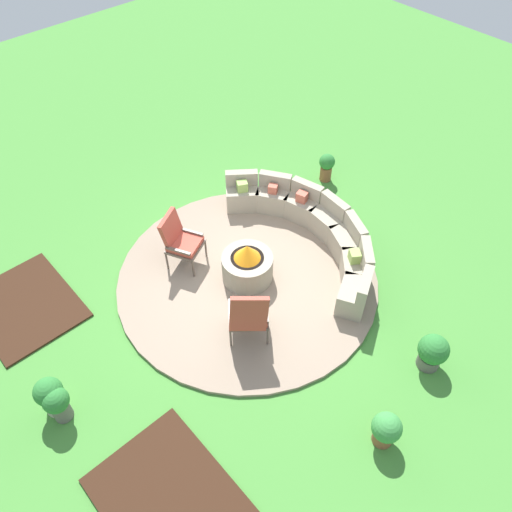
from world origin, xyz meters
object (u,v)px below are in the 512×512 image
fire_pit (247,265)px  potted_plant_1 (433,352)px  potted_plant_0 (50,395)px  potted_plant_4 (386,429)px  potted_plant_3 (327,166)px  curved_stone_bench (312,228)px  potted_plant_2 (57,403)px  lounge_chair_front_right (248,314)px  lounge_chair_front_left (180,239)px

fire_pit → potted_plant_1: fire_pit is taller
potted_plant_0 → potted_plant_4: potted_plant_0 is taller
potted_plant_3 → curved_stone_bench: bearing=-55.2°
fire_pit → potted_plant_2: (0.16, -3.64, 0.00)m
potted_plant_3 → lounge_chair_front_right: bearing=-63.7°
potted_plant_4 → potted_plant_0: bearing=-137.9°
fire_pit → potted_plant_3: size_ratio=1.41×
potted_plant_0 → potted_plant_4: 4.63m
potted_plant_2 → potted_plant_4: bearing=43.4°
fire_pit → potted_plant_1: size_ratio=1.37×
curved_stone_bench → lounge_chair_front_right: 2.45m
fire_pit → potted_plant_3: (-0.98, 3.08, -0.01)m
potted_plant_0 → potted_plant_3: size_ratio=1.11×
curved_stone_bench → potted_plant_4: (3.30, -2.04, -0.03)m
potted_plant_0 → potted_plant_1: bearing=55.5°
curved_stone_bench → potted_plant_3: (-1.10, 1.59, -0.01)m
lounge_chair_front_right → potted_plant_0: (-0.95, -2.85, -0.24)m
lounge_chair_front_right → potted_plant_2: size_ratio=1.76×
potted_plant_1 → potted_plant_4: potted_plant_1 is taller
lounge_chair_front_left → potted_plant_2: size_ratio=1.64×
potted_plant_3 → fire_pit: bearing=-72.4°
curved_stone_bench → potted_plant_0: (-0.13, -5.15, 0.03)m
lounge_chair_front_right → potted_plant_2: bearing=-156.4°
fire_pit → potted_plant_3: bearing=107.6°
potted_plant_1 → potted_plant_3: potted_plant_1 is taller
potted_plant_0 → potted_plant_3: (-0.97, 6.74, -0.03)m
lounge_chair_front_left → potted_plant_0: (1.06, -3.04, -0.21)m
potted_plant_2 → lounge_chair_front_right: bearing=74.6°
lounge_chair_front_left → potted_plant_3: lounge_chair_front_left is taller
lounge_chair_front_right → potted_plant_4: bearing=-45.1°
fire_pit → lounge_chair_front_right: (0.94, -0.81, 0.27)m
potted_plant_0 → potted_plant_4: bearing=42.1°
potted_plant_3 → potted_plant_0: bearing=-81.8°
lounge_chair_front_right → potted_plant_1: size_ratio=1.76×
lounge_chair_front_right → potted_plant_3: 4.34m
lounge_chair_front_left → potted_plant_1: lounge_chair_front_left is taller
curved_stone_bench → potted_plant_0: curved_stone_bench is taller
fire_pit → potted_plant_4: bearing=-9.1°
lounge_chair_front_left → lounge_chair_front_right: 2.02m
potted_plant_3 → lounge_chair_front_left: bearing=-91.4°
potted_plant_2 → potted_plant_0: bearing=-174.6°
lounge_chair_front_left → potted_plant_3: bearing=151.8°
lounge_chair_front_right → potted_plant_0: 3.02m
potted_plant_1 → potted_plant_2: (-2.99, -4.56, 0.02)m
lounge_chair_front_left → potted_plant_1: 4.49m
potted_plant_2 → potted_plant_3: 6.82m
potted_plant_1 → potted_plant_2: potted_plant_2 is taller
fire_pit → potted_plant_0: 3.66m
fire_pit → potted_plant_4: size_ratio=1.48×
curved_stone_bench → potted_plant_3: bearing=124.8°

